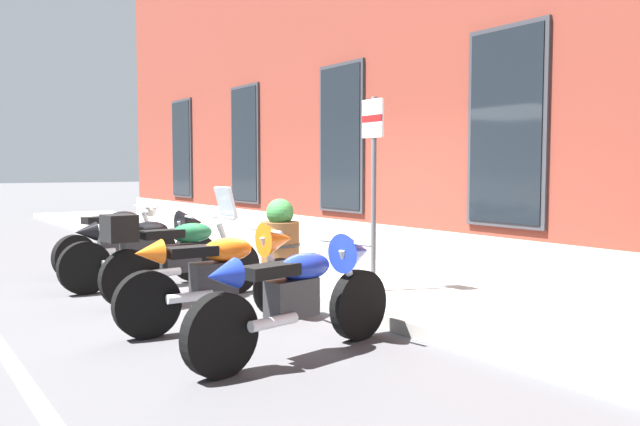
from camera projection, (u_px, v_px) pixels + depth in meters
name	position (u px, v px, depth m)	size (l,w,h in m)	color
ground_plane	(267.00, 292.00, 8.15)	(140.00, 140.00, 0.00)	#424244
sidewalk	(345.00, 278.00, 8.84)	(30.31, 2.48, 0.14)	gray
brick_pub_facade	(553.00, 45.00, 11.16)	(24.31, 6.73, 7.51)	maroon
motorcycle_black_naked	(119.00, 241.00, 9.57)	(0.72, 1.97, 1.01)	black
motorcycle_black_sport	(148.00, 246.00, 8.48)	(0.62, 2.18, 1.01)	black
motorcycle_green_touring	(177.00, 255.00, 7.52)	(0.62, 2.05, 1.36)	black
motorcycle_orange_sport	(226.00, 271.00, 6.34)	(0.62, 2.08, 1.02)	black
motorcycle_blue_sport	(304.00, 291.00, 5.38)	(0.67, 2.18, 1.00)	black
parking_sign	(373.00, 166.00, 7.41)	(0.36, 0.07, 2.27)	#4C4C51
barrel_planter	(280.00, 237.00, 9.29)	(0.59, 0.59, 1.01)	brown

